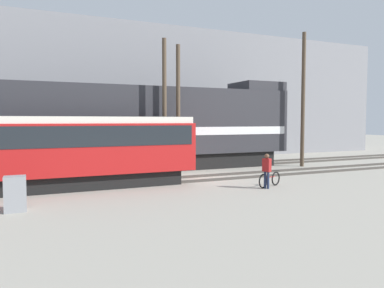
# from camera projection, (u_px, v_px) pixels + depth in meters

# --- Properties ---
(ground_plane) EXTENTS (120.00, 120.00, 0.00)m
(ground_plane) POSITION_uv_depth(u_px,v_px,m) (194.00, 178.00, 20.03)
(ground_plane) COLOR #9E998C
(track_near) EXTENTS (60.00, 1.50, 0.14)m
(track_near) POSITION_uv_depth(u_px,v_px,m) (199.00, 178.00, 19.46)
(track_near) COLOR #47423D
(track_near) RESTS_ON ground
(track_far) EXTENTS (60.00, 1.51, 0.14)m
(track_far) POSITION_uv_depth(u_px,v_px,m) (168.00, 168.00, 23.70)
(track_far) COLOR #47423D
(track_far) RESTS_ON ground
(building_backdrop) EXTENTS (47.85, 6.00, 10.61)m
(building_backdrop) POSITION_uv_depth(u_px,v_px,m) (131.00, 94.00, 31.42)
(building_backdrop) COLOR gray
(building_backdrop) RESTS_ON ground
(freight_locomotive) EXTENTS (21.93, 3.04, 5.68)m
(freight_locomotive) POSITION_uv_depth(u_px,v_px,m) (125.00, 128.00, 22.43)
(freight_locomotive) COLOR black
(freight_locomotive) RESTS_ON ground
(streetcar) EXTENTS (10.80, 2.54, 3.25)m
(streetcar) POSITION_uv_depth(u_px,v_px,m) (75.00, 148.00, 16.85)
(streetcar) COLOR black
(streetcar) RESTS_ON ground
(bicycle) EXTENTS (1.61, 0.74, 0.73)m
(bicycle) POSITION_uv_depth(u_px,v_px,m) (270.00, 180.00, 17.31)
(bicycle) COLOR black
(bicycle) RESTS_ON ground
(person) EXTENTS (0.34, 0.42, 1.58)m
(person) POSITION_uv_depth(u_px,v_px,m) (267.00, 168.00, 16.85)
(person) COLOR #232D4C
(person) RESTS_ON ground
(utility_pole_left) EXTENTS (0.24, 0.24, 7.63)m
(utility_pole_left) POSITION_uv_depth(u_px,v_px,m) (164.00, 107.00, 20.92)
(utility_pole_left) COLOR #4C3D2D
(utility_pole_left) RESTS_ON ground
(utility_pole_center) EXTENTS (0.24, 0.24, 7.35)m
(utility_pole_center) POSITION_uv_depth(u_px,v_px,m) (178.00, 110.00, 21.26)
(utility_pole_center) COLOR #4C3D2D
(utility_pole_center) RESTS_ON ground
(utility_pole_right) EXTENTS (0.26, 0.26, 8.88)m
(utility_pole_right) POSITION_uv_depth(u_px,v_px,m) (303.00, 100.00, 24.84)
(utility_pole_right) COLOR #4C3D2D
(utility_pole_right) RESTS_ON ground
(signal_box) EXTENTS (0.70, 0.60, 1.20)m
(signal_box) POSITION_uv_depth(u_px,v_px,m) (15.00, 194.00, 12.62)
(signal_box) COLOR gray
(signal_box) RESTS_ON ground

